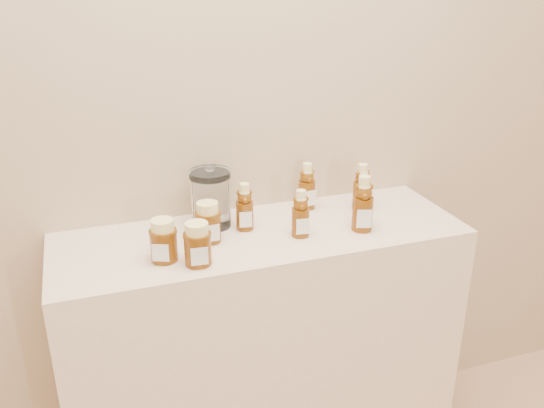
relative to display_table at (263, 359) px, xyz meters
name	(u,v)px	position (x,y,z in m)	size (l,w,h in m)	color
wall_back	(240,66)	(0.00, 0.20, 0.90)	(3.50, 0.02, 2.70)	tan
display_table	(263,359)	(0.00, 0.00, 0.00)	(1.20, 0.40, 0.90)	beige
bear_bottle_back_left	(245,204)	(-0.04, 0.04, 0.53)	(0.05, 0.05, 0.16)	#582906
bear_bottle_back_mid	(307,183)	(0.19, 0.13, 0.53)	(0.06, 0.06, 0.17)	#582906
bear_bottle_back_right	(362,184)	(0.35, 0.07, 0.54)	(0.06, 0.06, 0.17)	#582906
bear_bottle_front_left	(301,210)	(0.10, -0.05, 0.53)	(0.05, 0.05, 0.16)	#582906
bear_bottle_front_right	(363,200)	(0.28, -0.07, 0.54)	(0.06, 0.06, 0.19)	#582906
honey_jar_left	(163,240)	(-0.30, -0.07, 0.51)	(0.07, 0.07, 0.12)	#582906
honey_jar_back	(208,222)	(-0.16, 0.00, 0.51)	(0.07, 0.07, 0.12)	#582906
honey_jar_front	(198,244)	(-0.22, -0.12, 0.51)	(0.07, 0.07, 0.12)	#582906
glass_canister	(211,196)	(-0.13, 0.10, 0.54)	(0.12, 0.12, 0.19)	white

